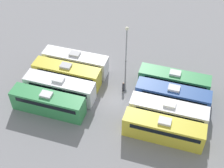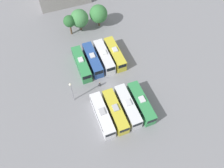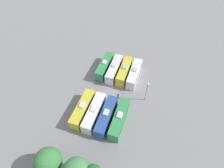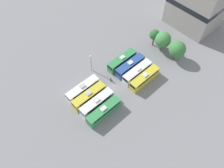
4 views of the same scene
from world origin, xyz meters
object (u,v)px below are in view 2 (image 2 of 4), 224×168
bus_5 (93,59)px  tree_2 (98,14)px  bus_3 (141,103)px  bus_4 (81,64)px  bus_6 (104,56)px  tree_1 (79,18)px  bus_0 (102,115)px  worker_person (100,84)px  bus_1 (115,111)px  bus_2 (128,106)px  light_pole (71,89)px  tree_0 (69,21)px  bus_7 (115,54)px

bus_5 → tree_2: bearing=64.7°
bus_3 → bus_4: bearing=120.6°
bus_6 → tree_1: 14.36m
bus_0 → worker_person: bearing=74.6°
bus_1 → tree_1: tree_1 is taller
bus_2 → tree_1: 29.95m
bus_3 → bus_0: bearing=177.8°
bus_1 → tree_2: bearing=77.6°
bus_0 → bus_5: size_ratio=1.00×
light_pole → tree_0: 22.84m
bus_5 → worker_person: bearing=-95.4°
bus_0 → bus_1: same height
bus_3 → bus_5: 17.42m
bus_6 → bus_7: bearing=-1.8°
bus_3 → bus_6: same height
bus_0 → tree_2: tree_2 is taller
bus_0 → bus_5: same height
bus_1 → tree_1: bearing=88.4°
bus_3 → light_pole: (-13.93, 7.36, 2.91)m
tree_2 → bus_7: bearing=-91.5°
light_pole → tree_1: 24.28m
light_pole → bus_3: bearing=-27.9°
tree_1 → tree_2: same height
tree_2 → bus_4: bearing=-124.4°
tree_0 → tree_1: tree_1 is taller
bus_1 → bus_5: size_ratio=1.00×
bus_3 → worker_person: bearing=128.1°
bus_1 → bus_4: 16.09m
bus_5 → tree_0: (-2.29, 13.30, 2.82)m
bus_5 → light_pole: light_pole is taller
bus_5 → light_pole: (-7.68, -8.90, 2.91)m
bus_1 → bus_3: same height
bus_1 → bus_3: size_ratio=1.00×
light_pole → tree_1: (8.47, 22.75, -0.36)m
bus_5 → tree_1: (0.80, 13.85, 2.55)m
bus_2 → tree_0: bearing=100.4°
tree_0 → bus_2: bearing=-79.6°
bus_1 → tree_1: (0.82, 29.95, 2.55)m
bus_5 → tree_0: size_ratio=1.66×
bus_0 → tree_2: 31.35m
bus_2 → tree_2: size_ratio=1.51×
bus_5 → bus_6: same height
bus_0 → bus_3: size_ratio=1.00×
bus_2 → bus_7: size_ratio=1.00×
bus_2 → bus_7: bearing=78.9°
bus_5 → bus_0: bearing=-100.8°
bus_2 → bus_6: (0.07, 15.82, 0.00)m
worker_person → bus_1: bearing=-85.5°
bus_5 → bus_6: bearing=-1.5°
bus_3 → bus_5: size_ratio=1.00×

